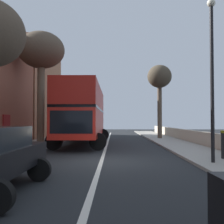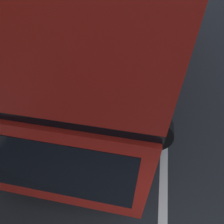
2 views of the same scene
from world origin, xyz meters
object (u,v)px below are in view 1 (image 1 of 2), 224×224
(double_decker_bus, at_px, (83,112))
(street_tree_left_0, at_px, (41,53))
(parked_car_grey_left_0, at_px, (88,127))
(street_tree_right_3, at_px, (159,79))
(lamppost_right, at_px, (212,66))

(double_decker_bus, distance_m, street_tree_left_0, 5.19)
(parked_car_grey_left_0, distance_m, street_tree_right_3, 10.66)
(double_decker_bus, bearing_deg, parked_car_grey_left_0, 93.90)
(double_decker_bus, relative_size, street_tree_left_0, 1.40)
(street_tree_left_0, relative_size, lamppost_right, 1.26)
(double_decker_bus, distance_m, parked_car_grey_left_0, 11.83)
(street_tree_left_0, bearing_deg, parked_car_grey_left_0, 79.48)
(street_tree_right_3, distance_m, lamppost_right, 14.46)
(street_tree_left_0, bearing_deg, lamppost_right, -44.36)
(street_tree_left_0, xyz_separation_m, street_tree_right_3, (9.41, 5.53, -1.03))
(double_decker_bus, bearing_deg, lamppost_right, -56.31)
(parked_car_grey_left_0, relative_size, street_tree_right_3, 0.61)
(parked_car_grey_left_0, bearing_deg, street_tree_left_0, -100.52)
(lamppost_right, bearing_deg, parked_car_grey_left_0, 108.17)
(double_decker_bus, bearing_deg, street_tree_right_3, 39.89)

